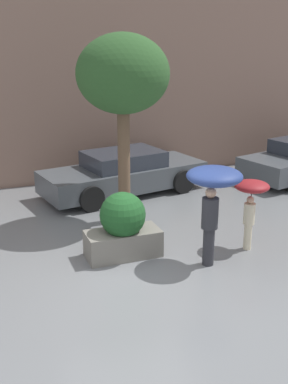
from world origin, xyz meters
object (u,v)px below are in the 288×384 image
Objects in this scene: planter_box at (123,227)px; street_tree at (123,76)px; person_child at (251,196)px; person_adult at (213,187)px; parked_car_near at (124,173)px.

street_tree reaches higher than planter_box.
person_child is at bearing -52.03° from street_tree.
person_adult is 0.44× the size of street_tree.
planter_box is 2.64m from person_child.
person_adult is 1.32× the size of person_child.
planter_box is at bearing 110.69° from person_adult.
person_adult is at bearing -73.19° from street_tree.
planter_box is 3.36m from street_tree.
person_adult is 4.77m from parked_car_near.
street_tree is (-0.63, -1.94, 2.76)m from parked_car_near.
person_adult is 1.17m from person_child.
parked_car_near is 3.44m from street_tree.
street_tree is (-0.82, 2.73, 1.80)m from person_adult.
person_adult is 0.40× the size of parked_car_near.
person_adult is at bearing 171.36° from parked_car_near.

